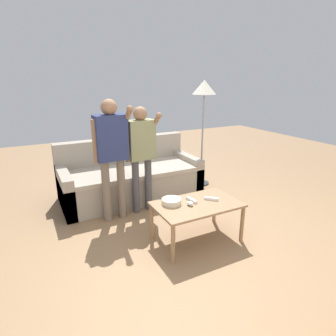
{
  "coord_description": "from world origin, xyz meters",
  "views": [
    {
      "loc": [
        -1.54,
        -2.47,
        1.77
      ],
      "look_at": [
        -0.07,
        0.38,
        0.74
      ],
      "focal_mm": 30.12,
      "sensor_mm": 36.0,
      "label": 1
    }
  ],
  "objects_px": {
    "couch": "(130,178)",
    "game_remote_nunchuk": "(190,203)",
    "game_remote_wand_far": "(211,199)",
    "floor_lamp": "(204,94)",
    "snack_bowl": "(171,201)",
    "game_remote_wand_near": "(191,200)",
    "player_left": "(111,147)",
    "coffee_table": "(197,208)",
    "player_center": "(141,148)"
  },
  "relations": [
    {
      "from": "game_remote_wand_near",
      "to": "player_center",
      "type": "bearing_deg",
      "value": 104.84
    },
    {
      "from": "game_remote_wand_far",
      "to": "floor_lamp",
      "type": "bearing_deg",
      "value": 59.85
    },
    {
      "from": "game_remote_nunchuk",
      "to": "player_left",
      "type": "relative_size",
      "value": 0.06
    },
    {
      "from": "snack_bowl",
      "to": "player_left",
      "type": "relative_size",
      "value": 0.14
    },
    {
      "from": "couch",
      "to": "floor_lamp",
      "type": "height_order",
      "value": "floor_lamp"
    },
    {
      "from": "game_remote_wand_near",
      "to": "game_remote_nunchuk",
      "type": "bearing_deg",
      "value": -129.87
    },
    {
      "from": "game_remote_wand_near",
      "to": "player_left",
      "type": "bearing_deg",
      "value": 127.56
    },
    {
      "from": "player_left",
      "to": "player_center",
      "type": "xyz_separation_m",
      "value": [
        0.41,
        0.05,
        -0.07
      ]
    },
    {
      "from": "coffee_table",
      "to": "game_remote_wand_near",
      "type": "xyz_separation_m",
      "value": [
        -0.02,
        0.08,
        0.07
      ]
    },
    {
      "from": "game_remote_nunchuk",
      "to": "game_remote_wand_near",
      "type": "height_order",
      "value": "game_remote_nunchuk"
    },
    {
      "from": "coffee_table",
      "to": "game_remote_nunchuk",
      "type": "xyz_separation_m",
      "value": [
        -0.1,
        -0.01,
        0.08
      ]
    },
    {
      "from": "floor_lamp",
      "to": "player_center",
      "type": "height_order",
      "value": "floor_lamp"
    },
    {
      "from": "coffee_table",
      "to": "snack_bowl",
      "type": "relative_size",
      "value": 4.37
    },
    {
      "from": "coffee_table",
      "to": "game_remote_wand_far",
      "type": "relative_size",
      "value": 6.85
    },
    {
      "from": "couch",
      "to": "game_remote_wand_near",
      "type": "xyz_separation_m",
      "value": [
        0.21,
        -1.45,
        0.17
      ]
    },
    {
      "from": "coffee_table",
      "to": "floor_lamp",
      "type": "relative_size",
      "value": 0.54
    },
    {
      "from": "player_left",
      "to": "game_remote_wand_near",
      "type": "height_order",
      "value": "player_left"
    },
    {
      "from": "snack_bowl",
      "to": "couch",
      "type": "bearing_deg",
      "value": 89.04
    },
    {
      "from": "floor_lamp",
      "to": "game_remote_wand_near",
      "type": "distance_m",
      "value": 2.06
    },
    {
      "from": "game_remote_nunchuk",
      "to": "player_center",
      "type": "xyz_separation_m",
      "value": [
        -0.16,
        0.97,
        0.43
      ]
    },
    {
      "from": "player_left",
      "to": "player_center",
      "type": "distance_m",
      "value": 0.42
    },
    {
      "from": "player_left",
      "to": "player_center",
      "type": "bearing_deg",
      "value": 6.91
    },
    {
      "from": "couch",
      "to": "snack_bowl",
      "type": "xyz_separation_m",
      "value": [
        -0.02,
        -1.41,
        0.18
      ]
    },
    {
      "from": "coffee_table",
      "to": "floor_lamp",
      "type": "bearing_deg",
      "value": 54.68
    },
    {
      "from": "game_remote_nunchuk",
      "to": "player_center",
      "type": "height_order",
      "value": "player_center"
    },
    {
      "from": "floor_lamp",
      "to": "player_left",
      "type": "distance_m",
      "value": 1.89
    },
    {
      "from": "couch",
      "to": "game_remote_nunchuk",
      "type": "height_order",
      "value": "couch"
    },
    {
      "from": "couch",
      "to": "game_remote_wand_near",
      "type": "relative_size",
      "value": 12.39
    },
    {
      "from": "floor_lamp",
      "to": "player_left",
      "type": "bearing_deg",
      "value": -161.81
    },
    {
      "from": "floor_lamp",
      "to": "game_remote_wand_near",
      "type": "bearing_deg",
      "value": -127.47
    },
    {
      "from": "couch",
      "to": "game_remote_wand_near",
      "type": "height_order",
      "value": "couch"
    },
    {
      "from": "game_remote_nunchuk",
      "to": "player_center",
      "type": "bearing_deg",
      "value": 99.49
    },
    {
      "from": "game_remote_nunchuk",
      "to": "floor_lamp",
      "type": "height_order",
      "value": "floor_lamp"
    },
    {
      "from": "game_remote_wand_near",
      "to": "game_remote_wand_far",
      "type": "relative_size",
      "value": 1.21
    },
    {
      "from": "couch",
      "to": "game_remote_nunchuk",
      "type": "relative_size",
      "value": 23.47
    },
    {
      "from": "couch",
      "to": "snack_bowl",
      "type": "relative_size",
      "value": 9.55
    },
    {
      "from": "floor_lamp",
      "to": "game_remote_wand_far",
      "type": "bearing_deg",
      "value": -120.15
    },
    {
      "from": "game_remote_wand_far",
      "to": "player_center",
      "type": "bearing_deg",
      "value": 115.23
    },
    {
      "from": "game_remote_wand_far",
      "to": "snack_bowl",
      "type": "bearing_deg",
      "value": 165.97
    },
    {
      "from": "snack_bowl",
      "to": "game_remote_nunchuk",
      "type": "xyz_separation_m",
      "value": [
        0.16,
        -0.13,
        -0.01
      ]
    },
    {
      "from": "snack_bowl",
      "to": "game_remote_wand_near",
      "type": "bearing_deg",
      "value": -9.53
    },
    {
      "from": "game_remote_nunchuk",
      "to": "floor_lamp",
      "type": "xyz_separation_m",
      "value": [
        1.14,
        1.48,
        1.05
      ]
    },
    {
      "from": "floor_lamp",
      "to": "player_left",
      "type": "height_order",
      "value": "floor_lamp"
    },
    {
      "from": "snack_bowl",
      "to": "coffee_table",
      "type": "bearing_deg",
      "value": -24.87
    },
    {
      "from": "player_center",
      "to": "game_remote_wand_near",
      "type": "xyz_separation_m",
      "value": [
        0.23,
        -0.88,
        -0.44
      ]
    },
    {
      "from": "floor_lamp",
      "to": "player_left",
      "type": "xyz_separation_m",
      "value": [
        -1.71,
        -0.56,
        -0.56
      ]
    },
    {
      "from": "coffee_table",
      "to": "floor_lamp",
      "type": "xyz_separation_m",
      "value": [
        1.05,
        1.48,
        1.13
      ]
    },
    {
      "from": "couch",
      "to": "floor_lamp",
      "type": "bearing_deg",
      "value": -2.46
    },
    {
      "from": "floor_lamp",
      "to": "snack_bowl",
      "type": "bearing_deg",
      "value": -133.85
    },
    {
      "from": "floor_lamp",
      "to": "game_remote_wand_near",
      "type": "relative_size",
      "value": 10.43
    }
  ]
}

